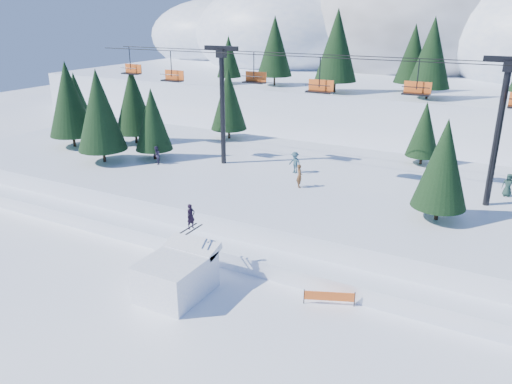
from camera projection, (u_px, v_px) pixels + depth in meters
The scene contains 10 objects.
ground at pixel (191, 311), 27.37m from camera, with size 160.00×160.00×0.00m, color white.
mid_shelf at pixel (315, 192), 41.83m from camera, with size 70.00×22.00×2.50m, color white.
berm at pixel (259, 246), 33.80m from camera, with size 70.00×6.00×1.10m, color white.
mountain_ridge at pixel (409, 47), 86.99m from camera, with size 119.00×60.00×26.46m.
jump_kicker at pixel (177, 274), 28.74m from camera, with size 3.34×4.55×5.08m.
chairlift at pixel (327, 96), 38.86m from camera, with size 46.27×3.21×10.28m.
conifer_stand at pixel (330, 126), 39.57m from camera, with size 63.42×17.28×8.70m.
distant_skiers at pixel (304, 167), 41.18m from camera, with size 29.22×6.69×1.85m.
banner_near at pixel (329, 296), 27.79m from camera, with size 2.65×1.12×0.90m.
banner_far at pixel (438, 304), 27.05m from camera, with size 2.83×0.49×0.90m.
Camera 1 is at (14.29, -18.98, 15.50)m, focal length 35.00 mm.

